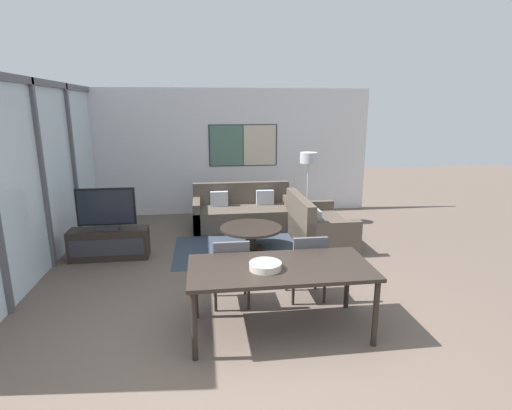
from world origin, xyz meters
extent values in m
plane|color=brown|center=(0.00, 0.00, 0.00)|extent=(24.00, 24.00, 0.00)
cube|color=silver|center=(0.00, 5.83, 1.40)|extent=(6.69, 0.06, 2.80)
cube|color=#2D2D33|center=(0.44, 5.79, 1.55)|extent=(1.55, 0.01, 0.93)
cube|color=#4C7060|center=(0.06, 5.78, 1.55)|extent=(0.73, 0.02, 0.89)
cube|color=beige|center=(0.82, 5.78, 1.55)|extent=(0.73, 0.02, 0.89)
cube|color=silver|center=(-2.84, 2.91, 1.40)|extent=(0.02, 5.83, 2.80)
cube|color=#515156|center=(-2.81, 2.91, 2.75)|extent=(0.07, 5.83, 0.10)
cube|color=#515156|center=(-2.81, 2.91, 1.40)|extent=(0.07, 0.08, 2.80)
cube|color=#515156|center=(-2.81, 4.37, 1.40)|extent=(0.07, 0.08, 2.80)
cube|color=#333D4C|center=(0.31, 3.26, 0.00)|extent=(2.63, 1.64, 0.01)
cube|color=black|center=(-2.02, 3.14, 0.25)|extent=(1.24, 0.38, 0.49)
cube|color=#2D2D33|center=(-2.02, 2.94, 0.25)|extent=(1.14, 0.01, 0.27)
cube|color=#2D2D33|center=(-2.02, 3.14, 0.52)|extent=(0.36, 0.20, 0.05)
cube|color=#2D2D33|center=(-2.02, 3.14, 0.58)|extent=(0.06, 0.03, 0.08)
cube|color=black|center=(-2.02, 3.14, 0.86)|extent=(0.91, 0.04, 0.60)
cube|color=black|center=(-2.02, 3.12, 0.86)|extent=(0.84, 0.01, 0.54)
cube|color=#51473D|center=(0.31, 4.54, 0.21)|extent=(2.01, 0.93, 0.42)
cube|color=#51473D|center=(0.31, 4.92, 0.43)|extent=(2.01, 0.16, 0.87)
cube|color=#51473D|center=(-0.63, 4.54, 0.30)|extent=(0.14, 0.93, 0.60)
cube|color=#51473D|center=(1.24, 4.54, 0.30)|extent=(0.14, 0.93, 0.60)
cube|color=#B2B7C1|center=(-0.17, 4.74, 0.57)|extent=(0.36, 0.12, 0.30)
cube|color=#B2B7C1|center=(0.78, 4.74, 0.57)|extent=(0.36, 0.12, 0.30)
cube|color=#51473D|center=(1.59, 3.44, 0.21)|extent=(0.93, 1.59, 0.42)
cube|color=#51473D|center=(1.21, 3.44, 0.43)|extent=(0.16, 1.59, 0.87)
cube|color=#51473D|center=(1.59, 2.71, 0.30)|extent=(0.93, 0.14, 0.60)
cube|color=#51473D|center=(1.59, 4.16, 0.30)|extent=(0.93, 0.14, 0.60)
cube|color=#B2B7C1|center=(1.39, 3.08, 0.57)|extent=(0.12, 0.36, 0.30)
cylinder|color=black|center=(0.31, 3.26, 0.01)|extent=(0.48, 0.48, 0.03)
cylinder|color=black|center=(0.31, 3.26, 0.18)|extent=(0.19, 0.19, 0.36)
cylinder|color=black|center=(0.31, 3.26, 0.38)|extent=(1.06, 1.06, 0.04)
cube|color=black|center=(0.30, 0.65, 0.74)|extent=(1.94, 0.94, 0.04)
cylinder|color=black|center=(-0.61, 0.24, 0.36)|extent=(0.06, 0.06, 0.72)
cylinder|color=black|center=(1.22, 0.24, 0.36)|extent=(0.06, 0.06, 0.72)
cylinder|color=black|center=(-0.61, 1.05, 0.36)|extent=(0.06, 0.06, 0.72)
cylinder|color=black|center=(1.22, 1.05, 0.36)|extent=(0.06, 0.06, 0.72)
cube|color=#4C4C51|center=(-0.18, 1.37, 0.41)|extent=(0.46, 0.46, 0.06)
cube|color=#4C4C51|center=(-0.18, 1.16, 0.66)|extent=(0.42, 0.05, 0.43)
cylinder|color=black|center=(-0.38, 1.17, 0.19)|extent=(0.04, 0.04, 0.38)
cylinder|color=black|center=(0.02, 1.17, 0.19)|extent=(0.04, 0.04, 0.38)
cylinder|color=black|center=(-0.38, 1.57, 0.19)|extent=(0.04, 0.04, 0.38)
cylinder|color=black|center=(0.02, 1.57, 0.19)|extent=(0.04, 0.04, 0.38)
cube|color=#4C4C51|center=(0.78, 1.40, 0.41)|extent=(0.46, 0.46, 0.06)
cube|color=#4C4C51|center=(0.78, 1.20, 0.66)|extent=(0.42, 0.05, 0.43)
cylinder|color=black|center=(0.58, 1.20, 0.19)|extent=(0.04, 0.04, 0.38)
cylinder|color=black|center=(0.98, 1.20, 0.19)|extent=(0.04, 0.04, 0.38)
cylinder|color=black|center=(0.58, 1.60, 0.19)|extent=(0.04, 0.04, 0.38)
cylinder|color=black|center=(0.98, 1.60, 0.19)|extent=(0.04, 0.04, 0.38)
cylinder|color=#B7B2A8|center=(0.13, 0.58, 0.80)|extent=(0.34, 0.34, 0.07)
torus|color=#B7B2A8|center=(0.13, 0.58, 0.83)|extent=(0.34, 0.34, 0.02)
cylinder|color=#2D2D33|center=(1.68, 4.72, 0.01)|extent=(0.28, 0.28, 0.02)
cylinder|color=#B7B7BC|center=(1.68, 4.72, 0.65)|extent=(0.03, 0.03, 1.25)
cylinder|color=#B2B7C1|center=(1.68, 4.72, 1.38)|extent=(0.35, 0.35, 0.22)
camera|label=1|loc=(-0.47, -3.23, 2.40)|focal=28.00mm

